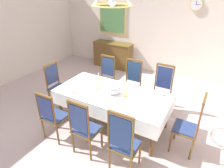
% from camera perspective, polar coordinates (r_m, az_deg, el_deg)
% --- Properties ---
extents(ground, '(7.64, 6.37, 0.04)m').
position_cam_1_polar(ground, '(4.45, 0.29, -11.32)').
color(ground, '#BBA8A5').
extents(back_wall, '(7.64, 0.08, 3.13)m').
position_cam_1_polar(back_wall, '(6.60, 14.87, 15.96)').
color(back_wall, beige).
rests_on(back_wall, ground).
extents(dining_table, '(2.32, 1.10, 0.77)m').
position_cam_1_polar(dining_table, '(4.01, 0.02, -3.57)').
color(dining_table, brown).
rests_on(dining_table, ground).
extents(tablecloth, '(2.34, 1.12, 0.31)m').
position_cam_1_polar(tablecloth, '(4.01, 0.02, -3.50)').
color(tablecloth, white).
rests_on(tablecloth, dining_table).
extents(chair_south_a, '(0.44, 0.42, 1.06)m').
position_cam_1_polar(chair_south_a, '(3.88, -17.07, -8.72)').
color(chair_south_a, brown).
rests_on(chair_south_a, ground).
extents(chair_north_a, '(0.44, 0.42, 1.13)m').
position_cam_1_polar(chair_north_a, '(5.14, -1.94, 2.11)').
color(chair_north_a, brown).
rests_on(chair_north_a, ground).
extents(chair_south_b, '(0.44, 0.42, 1.14)m').
position_cam_1_polar(chair_south_b, '(3.44, -8.20, -12.42)').
color(chair_south_b, brown).
rests_on(chair_south_b, ground).
extents(chair_north_b, '(0.44, 0.42, 1.16)m').
position_cam_1_polar(chair_north_b, '(4.82, 5.68, 0.34)').
color(chair_north_b, brown).
rests_on(chair_north_b, ground).
extents(chair_south_c, '(0.44, 0.42, 1.20)m').
position_cam_1_polar(chair_south_c, '(3.11, 3.41, -16.68)').
color(chair_south_c, brown).
rests_on(chair_south_c, ground).
extents(chair_north_c, '(0.44, 0.42, 1.18)m').
position_cam_1_polar(chair_north_c, '(4.61, 14.28, -1.71)').
color(chair_north_c, brown).
rests_on(chair_north_c, ground).
extents(chair_head_west, '(0.42, 0.44, 1.10)m').
position_cam_1_polar(chair_head_west, '(4.95, -15.92, -0.16)').
color(chair_head_west, brown).
rests_on(chair_head_west, ground).
extents(chair_head_east, '(0.42, 0.44, 1.18)m').
position_cam_1_polar(chair_head_east, '(3.69, 22.11, -11.01)').
color(chair_head_east, brown).
rests_on(chair_head_east, ground).
extents(soup_tureen, '(0.31, 0.31, 0.24)m').
position_cam_1_polar(soup_tureen, '(3.90, 0.49, -1.24)').
color(soup_tureen, silver).
rests_on(soup_tureen, tablecloth).
extents(candlestick_west, '(0.07, 0.07, 0.38)m').
position_cam_1_polar(candlestick_west, '(4.05, -3.96, 0.41)').
color(candlestick_west, gold).
rests_on(candlestick_west, tablecloth).
extents(candlestick_east, '(0.07, 0.07, 0.35)m').
position_cam_1_polar(candlestick_east, '(3.78, 4.29, -2.01)').
color(candlestick_east, gold).
rests_on(candlestick_east, tablecloth).
extents(bowl_near_left, '(0.16, 0.16, 0.03)m').
position_cam_1_polar(bowl_near_left, '(3.93, -9.63, -3.16)').
color(bowl_near_left, silver).
rests_on(bowl_near_left, tablecloth).
extents(bowl_near_right, '(0.14, 0.14, 0.03)m').
position_cam_1_polar(bowl_near_right, '(4.01, 14.09, -2.89)').
color(bowl_near_right, silver).
rests_on(bowl_near_right, tablecloth).
extents(bowl_far_left, '(0.19, 0.19, 0.04)m').
position_cam_1_polar(bowl_far_left, '(3.81, -6.65, -3.82)').
color(bowl_far_left, silver).
rests_on(bowl_far_left, tablecloth).
extents(bowl_far_right, '(0.18, 0.18, 0.04)m').
position_cam_1_polar(bowl_far_right, '(4.09, -12.32, -2.02)').
color(bowl_far_right, silver).
rests_on(bowl_far_right, tablecloth).
extents(spoon_primary, '(0.07, 0.17, 0.01)m').
position_cam_1_polar(spoon_primary, '(4.01, -10.68, -2.72)').
color(spoon_primary, gold).
rests_on(spoon_primary, tablecloth).
extents(spoon_secondary, '(0.07, 0.17, 0.01)m').
position_cam_1_polar(spoon_secondary, '(4.02, 15.45, -3.23)').
color(spoon_secondary, gold).
rests_on(spoon_secondary, tablecloth).
extents(sideboard, '(1.44, 0.48, 0.90)m').
position_cam_1_polar(sideboard, '(7.21, 0.21, 8.57)').
color(sideboard, brown).
rests_on(sideboard, ground).
extents(mounted_clock, '(0.35, 0.06, 0.35)m').
position_cam_1_polar(mounted_clock, '(6.26, 23.58, 20.66)').
color(mounted_clock, '#D1B251').
extents(framed_painting, '(1.05, 0.05, 1.03)m').
position_cam_1_polar(framed_painting, '(7.22, 0.08, 18.74)').
color(framed_painting, '#D1B251').
extents(chandelier, '(0.69, 0.68, 0.66)m').
position_cam_1_polar(chandelier, '(3.46, 0.02, 22.25)').
color(chandelier, gold).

